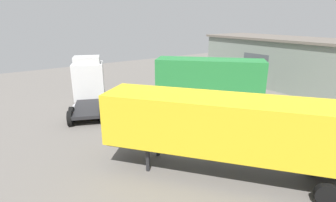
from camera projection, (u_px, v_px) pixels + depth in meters
The scene contains 7 objects.
ground_plane at pixel (190, 135), 17.16m from camera, with size 60.00×60.00×0.00m, color slate.
warehouse_building at pixel (325, 68), 25.76m from camera, with size 27.04×6.92×5.26m.
tractor_unit_white at pixel (88, 83), 22.27m from camera, with size 7.04×4.85×4.23m.
container_trailer_green at pixel (210, 75), 22.93m from camera, with size 8.34×8.25×3.92m.
container_trailer_white at pixel (230, 127), 12.11m from camera, with size 10.84×9.35×3.88m.
oil_drum at pixel (130, 125), 17.60m from camera, with size 0.58×0.58×0.88m.
traffic_cone at pixel (149, 119), 19.11m from camera, with size 0.40×0.40×0.55m.
Camera 1 is at (12.01, -10.16, 7.34)m, focal length 28.00 mm.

